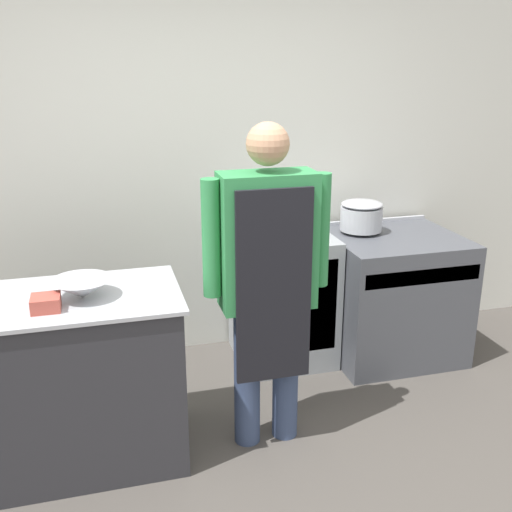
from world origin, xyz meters
The scene contains 8 objects.
wall_back centered at (0.00, 1.96, 1.35)m, with size 8.00×0.05×2.70m.
prep_counter centered at (-1.00, 0.81, 0.46)m, with size 1.25×0.66×0.91m.
stove centered at (1.19, 1.48, 0.43)m, with size 0.87×0.79×0.88m.
fridge_unit centered at (0.43, 1.60, 0.45)m, with size 0.63×0.61×0.89m.
person_cook centered at (0.06, 0.71, 0.99)m, with size 0.66×0.24×1.73m.
mixing_bowl centered at (-0.85, 0.79, 0.96)m, with size 0.29×0.29×0.09m.
plastic_tub centered at (-1.01, 0.67, 0.95)m, with size 0.13×0.13×0.07m.
stock_pot centered at (1.00, 1.62, 0.99)m, with size 0.29×0.29×0.21m.
Camera 1 is at (-0.75, -2.02, 2.02)m, focal length 42.00 mm.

